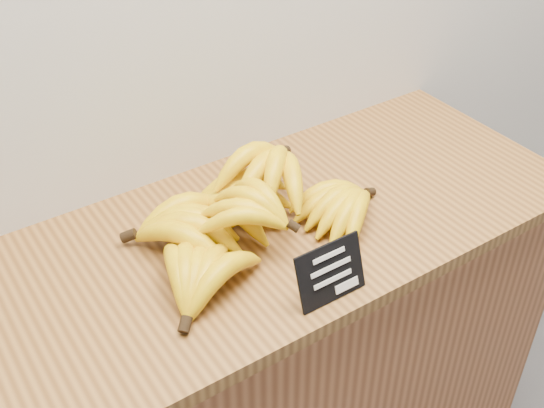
# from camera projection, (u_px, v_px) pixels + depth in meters

# --- Properties ---
(counter) EXTENTS (1.32, 0.50, 0.90)m
(counter) POSITION_uv_depth(u_px,v_px,m) (260.00, 389.00, 1.59)
(counter) COLOR #975830
(counter) RESTS_ON ground
(counter_top) EXTENTS (1.32, 0.54, 0.03)m
(counter_top) POSITION_uv_depth(u_px,v_px,m) (258.00, 235.00, 1.31)
(counter_top) COLOR brown
(counter_top) RESTS_ON counter
(chalkboard_sign) EXTENTS (0.13, 0.04, 0.10)m
(chalkboard_sign) POSITION_uv_depth(u_px,v_px,m) (331.00, 273.00, 1.13)
(chalkboard_sign) COLOR black
(chalkboard_sign) RESTS_ON counter_top
(banana_pile) EXTENTS (0.54, 0.35, 0.12)m
(banana_pile) POSITION_uv_depth(u_px,v_px,m) (247.00, 213.00, 1.26)
(banana_pile) COLOR yellow
(banana_pile) RESTS_ON counter_top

